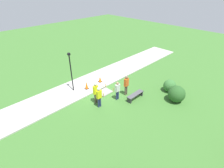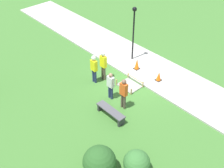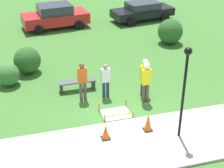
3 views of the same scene
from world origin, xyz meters
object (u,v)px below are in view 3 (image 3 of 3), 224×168
Objects in this scene: bystander_in_gray_shirt at (106,79)px; traffic_cone_far_patch at (148,122)px; bystander_in_orange_shirt at (82,79)px; parked_car_black at (142,11)px; traffic_cone_near_patch at (106,132)px; worker_supervisor at (145,74)px; parked_car_red at (55,16)px; worker_assistant at (146,78)px; park_bench at (77,83)px; lamppost_near at (185,80)px.

traffic_cone_far_patch is at bearing -73.72° from bystander_in_gray_shirt.
bystander_in_orange_shirt is 0.38× the size of parked_car_black.
traffic_cone_near_patch is 14.93m from parked_car_black.
bystander_in_orange_shirt reaches higher than traffic_cone_near_patch.
parked_car_red is at bearing 103.86° from worker_supervisor.
worker_supervisor is at bearing 75.35° from worker_assistant.
bystander_in_orange_shirt is at bearing 121.98° from traffic_cone_far_patch.
bystander_in_orange_shirt is at bearing 177.32° from bystander_in_gray_shirt.
bystander_in_gray_shirt reaches higher than park_bench.
bystander_in_orange_shirt is (0.08, -0.97, 0.71)m from park_bench.
worker_assistant is at bearing 96.43° from lamppost_near.
park_bench is 0.94× the size of bystander_in_orange_shirt.
parked_car_black is (3.82, 10.67, -0.37)m from worker_supervisor.
traffic_cone_near_patch reaches higher than park_bench.
bystander_in_orange_shirt reaches higher than traffic_cone_far_patch.
parked_car_black is 6.48m from parked_car_red.
worker_assistant is 0.54× the size of lamppost_near.
park_bench is 1.63m from bystander_in_gray_shirt.
parked_car_red is at bearing 102.45° from worker_assistant.
traffic_cone_near_patch is 0.16× the size of lamppost_near.
park_bench is (-0.30, 4.14, -0.04)m from traffic_cone_near_patch.
bystander_in_gray_shirt is 0.46× the size of lamppost_near.
parked_car_black is (3.97, 11.25, -0.47)m from worker_assistant.
traffic_cone_near_patch is at bearing -85.81° from park_bench.
traffic_cone_near_patch is 0.30× the size of worker_assistant.
park_bench is 1.21m from bystander_in_orange_shirt.
worker_supervisor is 1.10× the size of bystander_in_gray_shirt.
worker_assistant reaches higher than parked_car_red.
bystander_in_orange_shirt is 1.11× the size of bystander_in_gray_shirt.
worker_supervisor is 3.66m from lamppost_near.
park_bench is at bearing 94.19° from traffic_cone_near_patch.
worker_assistant is (2.71, -1.90, 0.85)m from park_bench.
parked_car_black is at bearing 61.82° from bystander_in_gray_shirt.
lamppost_near is at bearing -113.73° from parked_car_black.
worker_supervisor is at bearing -118.84° from parked_car_black.
traffic_cone_near_patch is at bearing -96.29° from parked_car_red.
traffic_cone_far_patch is 3.20m from bystander_in_gray_shirt.
park_bench is 0.95× the size of worker_supervisor.
worker_supervisor is (2.86, -1.32, 0.75)m from park_bench.
bystander_in_orange_shirt is at bearing 93.96° from traffic_cone_near_patch.
park_bench is 0.37× the size of parked_car_red.
traffic_cone_near_patch is 3.48m from lamppost_near.
parked_car_black is at bearing 54.46° from park_bench.
traffic_cone_near_patch is 4.15m from park_bench.
lamppost_near reaches higher than worker_supervisor.
parked_car_black reaches higher than park_bench.
bystander_in_gray_shirt is at bearing -127.32° from parked_car_black.
worker_assistant is 3.10m from lamppost_near.
parked_car_red is (0.21, 9.44, 0.48)m from park_bench.
parked_car_red is at bearing 170.11° from parked_car_black.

